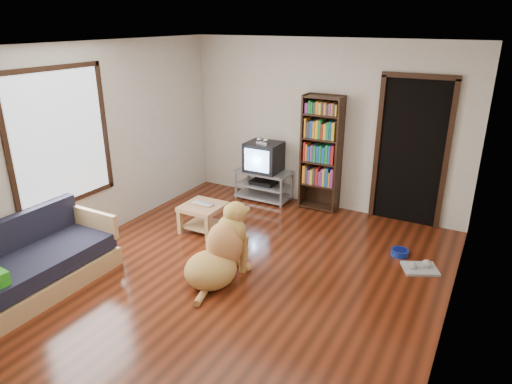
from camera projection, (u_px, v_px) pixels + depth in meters
The scene contains 17 objects.
ground at pixel (242, 273), 5.45m from camera, with size 5.00×5.00×0.00m, color #5C210F.
ceiling at pixel (239, 46), 4.52m from camera, with size 5.00×5.00×0.00m, color white.
wall_back at pixel (323, 126), 7.03m from camera, with size 4.50×4.50×0.00m, color beige.
wall_front at pixel (44, 276), 2.94m from camera, with size 4.50×4.50×0.00m, color beige.
wall_left at pixel (94, 145), 6.00m from camera, with size 5.00×5.00×0.00m, color beige.
wall_right at pixel (463, 209), 3.97m from camera, with size 5.00×5.00×0.00m, color beige.
laptop at pixel (201, 205), 6.38m from camera, with size 0.30×0.19×0.02m, color #B4B4B9.
dog_bowl at pixel (400, 252), 5.86m from camera, with size 0.22×0.22×0.08m, color navy.
grey_rag at pixel (420, 269), 5.53m from camera, with size 0.40×0.32×0.03m, color #AAAAAA.
window at pixel (61, 138), 5.51m from camera, with size 0.03×1.46×1.70m.
doorway at pixel (411, 149), 6.47m from camera, with size 1.03×0.05×2.19m.
tv_stand at pixel (264, 184), 7.60m from camera, with size 0.90×0.45×0.50m.
crt_tv at pixel (264, 156), 7.45m from camera, with size 0.55×0.52×0.58m.
bookshelf at pixel (321, 147), 6.99m from camera, with size 0.60×0.30×1.80m.
sofa at pixel (34, 268), 5.07m from camera, with size 0.80×1.80×0.80m.
coffee_table at pixel (203, 213), 6.45m from camera, with size 0.55×0.55×0.40m.
dog at pixel (220, 252), 5.24m from camera, with size 0.70×1.13×0.92m.
Camera 1 is at (2.43, -4.08, 2.86)m, focal length 32.00 mm.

